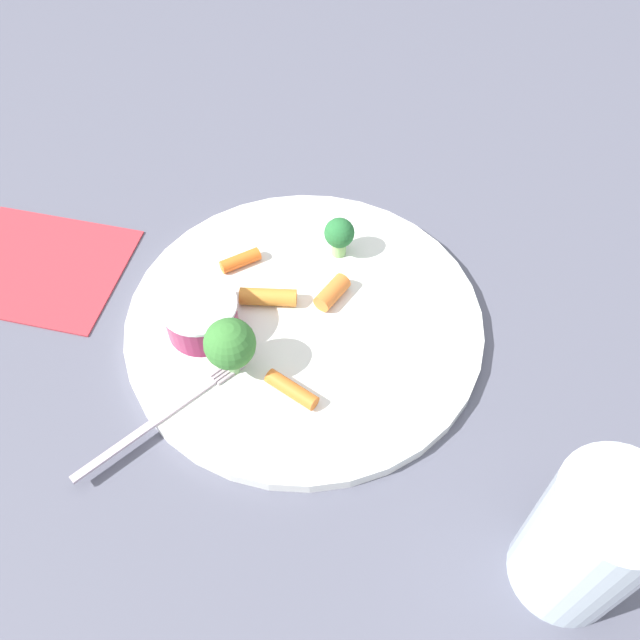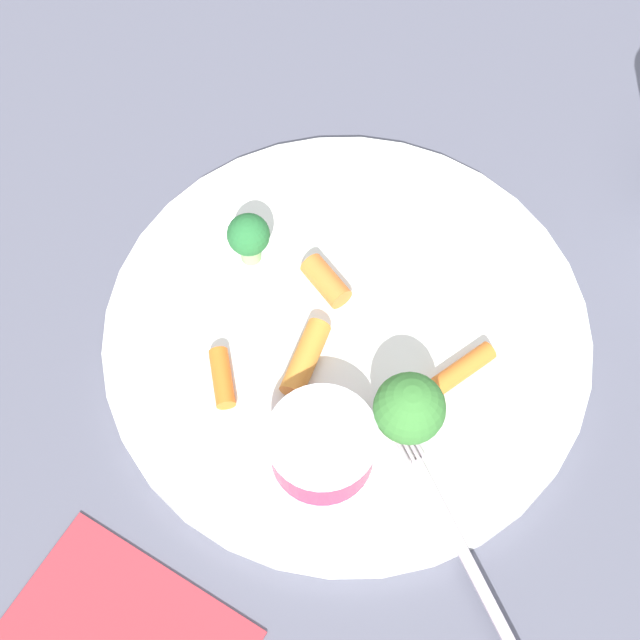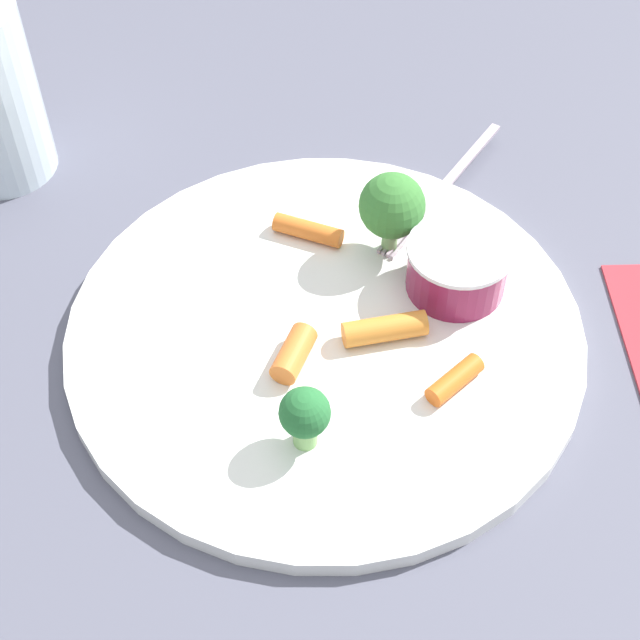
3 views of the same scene
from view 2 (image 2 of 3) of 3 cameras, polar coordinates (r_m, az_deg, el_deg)
name	(u,v)px [view 2 (image 2 of 3)]	position (r m, az deg, el deg)	size (l,w,h in m)	color
ground_plane	(347,336)	(0.60, 1.69, -1.04)	(2.40, 2.40, 0.00)	#565767
plate	(347,332)	(0.59, 1.71, -0.78)	(0.32, 0.32, 0.01)	white
sauce_cup	(322,446)	(0.54, 0.13, -7.95)	(0.07, 0.07, 0.03)	maroon
broccoli_floret_0	(409,409)	(0.53, 5.67, -5.61)	(0.04, 0.04, 0.06)	#7FB36E
broccoli_floret_1	(249,237)	(0.60, -4.53, 5.28)	(0.03, 0.03, 0.04)	#8CC671
carrot_stick_0	(222,378)	(0.57, -6.20, -3.65)	(0.01, 0.01, 0.04)	orange
carrot_stick_1	(326,281)	(0.60, 0.38, 2.48)	(0.02, 0.02, 0.04)	orange
carrot_stick_2	(462,370)	(0.57, 8.94, -3.11)	(0.01, 0.01, 0.05)	orange
carrot_stick_3	(306,358)	(0.57, -0.92, -2.42)	(0.02, 0.02, 0.05)	orange
fork	(454,534)	(0.54, 8.47, -13.25)	(0.13, 0.11, 0.00)	#C2AFBD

